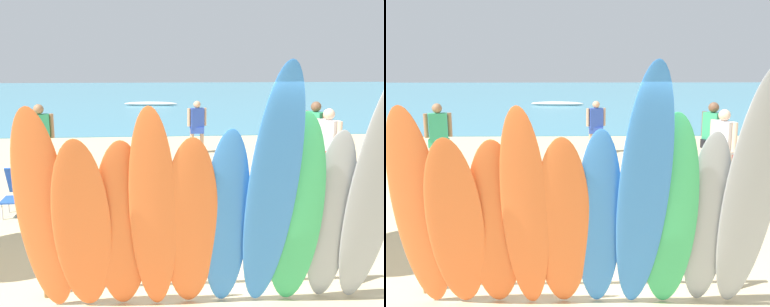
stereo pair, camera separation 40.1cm
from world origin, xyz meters
TOP-DOWN VIEW (x-y plane):
  - ground at (0.00, 14.00)m, footprint 60.00×60.00m
  - ocean_water at (0.00, 31.13)m, footprint 60.00×40.00m
  - surfboard_rack at (0.00, 0.00)m, footprint 3.75×0.07m
  - surfboard_orange_0 at (-1.67, -0.47)m, footprint 0.61×0.68m
  - surfboard_orange_1 at (-1.29, -0.54)m, footprint 0.61×0.74m
  - surfboard_orange_2 at (-0.90, -0.46)m, footprint 0.63×0.64m
  - surfboard_orange_3 at (-0.57, -0.58)m, footprint 0.52×0.77m
  - surfboard_orange_4 at (-0.20, -0.53)m, footprint 0.57×0.70m
  - surfboard_blue_5 at (0.17, -0.52)m, footprint 0.48×0.68m
  - surfboard_blue_6 at (0.59, -0.69)m, footprint 0.56×0.99m
  - surfboard_green_7 at (0.89, -0.53)m, footprint 0.63×0.69m
  - surfboard_grey_8 at (1.30, -0.47)m, footprint 0.52×0.63m
  - surfboard_grey_9 at (1.67, -0.63)m, footprint 0.57×0.84m
  - beachgoer_photographing at (0.63, 8.11)m, footprint 0.57×0.29m
  - beachgoer_by_water at (3.16, 5.34)m, footprint 0.45×0.59m
  - beachgoer_midbeach at (-3.24, 5.74)m, footprint 0.61×0.34m
  - beachgoer_near_rack at (2.96, 4.00)m, footprint 0.45×0.57m
  - beach_chair_red at (-2.98, 3.06)m, footprint 0.52×0.71m
  - distant_boat at (-0.89, 22.52)m, footprint 3.24×0.84m

SIDE VIEW (x-z plane):
  - ground at x=0.00m, z-range 0.00..0.00m
  - ocean_water at x=0.00m, z-range 0.00..0.02m
  - distant_boat at x=-0.89m, z-range -0.01..0.24m
  - beach_chair_red at x=-2.98m, z-range 0.02..0.84m
  - surfboard_rack at x=0.00m, z-range 0.21..0.90m
  - beachgoer_photographing at x=0.63m, z-range 0.12..1.65m
  - beachgoer_midbeach at x=-3.24m, z-range 0.13..1.82m
  - surfboard_orange_2 at x=-0.90m, z-range 0.00..1.96m
  - beachgoer_near_rack at x=2.96m, z-range 0.13..1.86m
  - surfboard_orange_4 at x=-0.20m, z-range 0.00..2.00m
  - surfboard_orange_1 at x=-1.29m, z-range 0.00..2.00m
  - beachgoer_by_water at x=3.16m, z-range 0.13..1.88m
  - surfboard_grey_8 at x=1.30m, z-range 0.00..2.03m
  - surfboard_blue_5 at x=0.17m, z-range 0.00..2.07m
  - surfboard_green_7 at x=0.89m, z-range 0.00..2.22m
  - surfboard_orange_0 at x=-1.67m, z-range 0.00..2.29m
  - surfboard_orange_3 at x=-0.57m, z-range 0.00..2.30m
  - surfboard_grey_9 at x=1.67m, z-range 0.00..2.67m
  - surfboard_blue_6 at x=0.59m, z-range 0.00..2.70m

